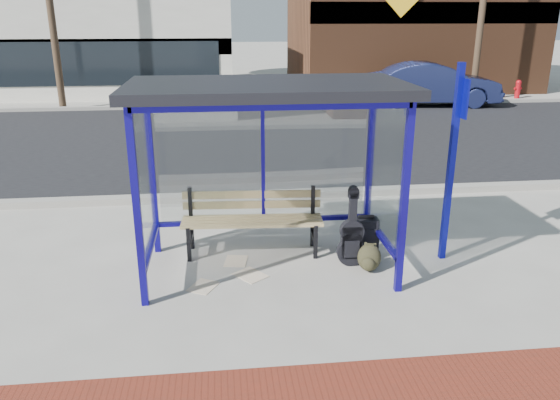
{
  "coord_description": "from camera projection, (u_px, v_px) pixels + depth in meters",
  "views": [
    {
      "loc": [
        -0.58,
        -6.46,
        3.19
      ],
      "look_at": [
        0.17,
        0.2,
        0.89
      ],
      "focal_mm": 35.0,
      "sensor_mm": 36.0,
      "label": 1
    }
  ],
  "objects": [
    {
      "name": "sign_post",
      "position": [
        453.0,
        153.0,
        7.03
      ],
      "size": [
        0.11,
        0.33,
        2.62
      ],
      "rotation": [
        0.0,
        0.0,
        0.05
      ],
      "color": "#0C108C",
      "rests_on": "ground"
    },
    {
      "name": "fire_hydrant",
      "position": [
        518.0,
        88.0,
        21.4
      ],
      "size": [
        0.33,
        0.21,
        0.72
      ],
      "rotation": [
        0.0,
        0.0,
        0.19
      ],
      "color": "red",
      "rests_on": "ground"
    },
    {
      "name": "curb_far",
      "position": [
        235.0,
        106.0,
        19.46
      ],
      "size": [
        60.0,
        0.25,
        0.12
      ],
      "primitive_type": "cube",
      "color": "gray",
      "rests_on": "ground"
    },
    {
      "name": "backpack",
      "position": [
        369.0,
        258.0,
        7.08
      ],
      "size": [
        0.36,
        0.34,
        0.36
      ],
      "rotation": [
        0.0,
        0.0,
        -0.35
      ],
      "color": "#292716",
      "rests_on": "ground"
    },
    {
      "name": "newspaper_a",
      "position": [
        203.0,
        287.0,
        6.7
      ],
      "size": [
        0.42,
        0.46,
        0.01
      ],
      "primitive_type": "cube",
      "rotation": [
        0.0,
        0.0,
        1.07
      ],
      "color": "white",
      "rests_on": "ground"
    },
    {
      "name": "curb_near",
      "position": [
        254.0,
        195.0,
        9.87
      ],
      "size": [
        60.0,
        0.25,
        0.12
      ],
      "primitive_type": "cube",
      "color": "gray",
      "rests_on": "ground"
    },
    {
      "name": "bus_shelter",
      "position": [
        267.0,
        111.0,
        6.56
      ],
      "size": [
        3.3,
        1.8,
        2.42
      ],
      "color": "#130B7E",
      "rests_on": "ground"
    },
    {
      "name": "storefront_white",
      "position": [
        11.0,
        44.0,
        22.47
      ],
      "size": [
        18.0,
        6.04,
        4.0
      ],
      "color": "silver",
      "rests_on": "ground"
    },
    {
      "name": "street_asphalt",
      "position": [
        241.0,
        138.0,
        14.68
      ],
      "size": [
        60.0,
        10.0,
        0.0
      ],
      "primitive_type": "cube",
      "color": "black",
      "rests_on": "ground"
    },
    {
      "name": "storefront_brown",
      "position": [
        408.0,
        13.0,
        24.36
      ],
      "size": [
        10.0,
        7.08,
        6.4
      ],
      "color": "#59331E",
      "rests_on": "ground"
    },
    {
      "name": "ground",
      "position": [
        269.0,
        269.0,
        7.17
      ],
      "size": [
        120.0,
        120.0,
        0.0
      ],
      "primitive_type": "plane",
      "color": "#B2ADA0",
      "rests_on": "ground"
    },
    {
      "name": "suitcase",
      "position": [
        365.0,
        238.0,
        7.46
      ],
      "size": [
        0.36,
        0.24,
        0.6
      ],
      "rotation": [
        0.0,
        0.0,
        -0.05
      ],
      "color": "black",
      "rests_on": "ground"
    },
    {
      "name": "bench",
      "position": [
        252.0,
        217.0,
        7.54
      ],
      "size": [
        1.95,
        0.58,
        0.91
      ],
      "rotation": [
        0.0,
        0.0,
        -0.06
      ],
      "color": "black",
      "rests_on": "ground"
    },
    {
      "name": "newspaper_c",
      "position": [
        236.0,
        261.0,
        7.39
      ],
      "size": [
        0.35,
        0.41,
        0.01
      ],
      "primitive_type": "cube",
      "rotation": [
        0.0,
        0.0,
        1.4
      ],
      "color": "white",
      "rests_on": "ground"
    },
    {
      "name": "far_sidewalk",
      "position": [
        233.0,
        99.0,
        21.26
      ],
      "size": [
        60.0,
        4.0,
        0.01
      ],
      "primitive_type": "cube",
      "color": "#B2ADA0",
      "rests_on": "ground"
    },
    {
      "name": "newspaper_b",
      "position": [
        250.0,
        275.0,
        6.99
      ],
      "size": [
        0.49,
        0.5,
        0.01
      ],
      "primitive_type": "cube",
      "rotation": [
        0.0,
        0.0,
        -0.92
      ],
      "color": "white",
      "rests_on": "ground"
    },
    {
      "name": "parked_car",
      "position": [
        433.0,
        84.0,
        19.66
      ],
      "size": [
        4.79,
        2.12,
        1.53
      ],
      "primitive_type": "imported",
      "rotation": [
        0.0,
        0.0,
        1.46
      ],
      "color": "#1A214B",
      "rests_on": "ground"
    },
    {
      "name": "guitar_bag",
      "position": [
        352.0,
        239.0,
        7.17
      ],
      "size": [
        0.38,
        0.12,
        1.03
      ],
      "rotation": [
        0.0,
        0.0,
        -0.04
      ],
      "color": "black",
      "rests_on": "ground"
    }
  ]
}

